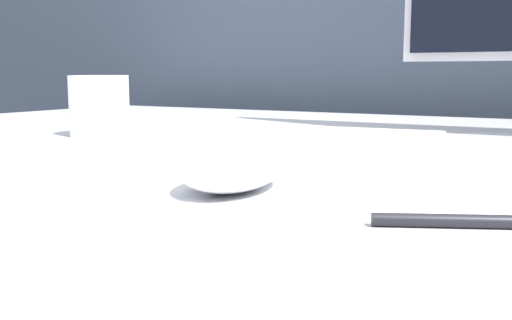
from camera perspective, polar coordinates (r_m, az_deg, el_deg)
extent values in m
cube|color=#333D4C|center=(1.40, 17.91, 5.04)|extent=(5.00, 0.03, 1.49)
ellipsoid|color=white|center=(0.45, -2.20, -0.76)|extent=(0.09, 0.13, 0.03)
cube|color=silver|center=(0.68, 1.96, 1.57)|extent=(0.39, 0.18, 0.02)
cube|color=silver|center=(0.68, 1.96, 2.58)|extent=(0.36, 0.16, 0.01)
cylinder|color=white|center=(0.86, -14.70, 5.02)|extent=(0.08, 0.08, 0.08)
cylinder|color=black|center=(0.37, 23.07, -5.47)|extent=(0.14, 0.07, 0.01)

